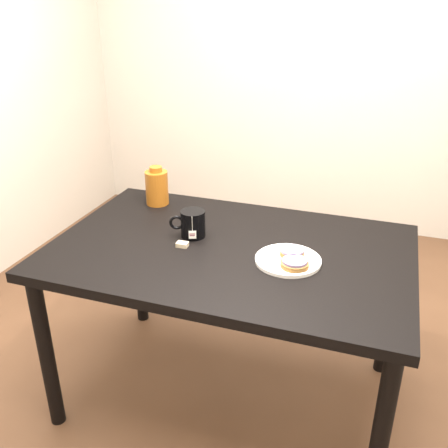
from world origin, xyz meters
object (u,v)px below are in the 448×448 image
object	(u,v)px
bagel_back	(292,252)
mug	(192,224)
bagel_front	(295,263)
bagel_package	(157,187)
teabag_pouch	(182,244)
table	(230,266)
plate	(288,260)

from	to	relation	value
bagel_back	mug	distance (m)	0.43
bagel_front	bagel_package	bearing A→B (deg)	151.37
teabag_pouch	bagel_back	bearing A→B (deg)	5.75
mug	table	bearing A→B (deg)	-33.27
table	mug	xyz separation A→B (m)	(-0.18, 0.04, 0.14)
bagel_front	table	bearing A→B (deg)	161.64
table	bagel_package	size ratio (longest dim) A/B	7.66
plate	mug	world-z (taller)	mug
plate	bagel_back	bearing A→B (deg)	74.05
plate	bagel_front	world-z (taller)	bagel_front
table	bagel_package	world-z (taller)	bagel_package
plate	mug	size ratio (longest dim) A/B	1.56
mug	bagel_package	distance (m)	0.40
plate	teabag_pouch	distance (m)	0.42
bagel_package	teabag_pouch	bearing A→B (deg)	-52.29
teabag_pouch	plate	bearing A→B (deg)	2.02
bagel_front	bagel_package	world-z (taller)	bagel_package
bagel_back	bagel_package	size ratio (longest dim) A/B	0.67
bagel_front	teabag_pouch	size ratio (longest dim) A/B	2.70
table	bagel_package	xyz separation A→B (m)	(-0.47, 0.31, 0.17)
table	bagel_front	distance (m)	0.31
bagel_back	teabag_pouch	size ratio (longest dim) A/B	2.73
bagel_back	bagel_front	bearing A→B (deg)	-71.71
bagel_back	teabag_pouch	distance (m)	0.43
table	teabag_pouch	xyz separation A→B (m)	(-0.18, -0.06, 0.09)
bagel_back	bagel_front	xyz separation A→B (m)	(0.03, -0.08, -0.00)
mug	teabag_pouch	bearing A→B (deg)	-111.43
bagel_back	bagel_front	size ratio (longest dim) A/B	1.01
mug	bagel_package	size ratio (longest dim) A/B	0.86
mug	bagel_front	bearing A→B (deg)	-36.07
bagel_package	table	bearing A→B (deg)	-33.88
bagel_front	bagel_package	size ratio (longest dim) A/B	0.66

